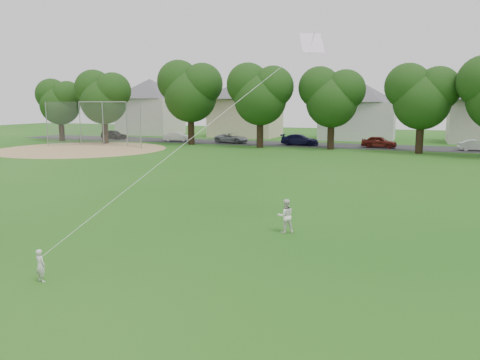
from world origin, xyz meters
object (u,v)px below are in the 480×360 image
at_px(baseball_backstop, 100,124).
at_px(older_boy, 286,216).
at_px(toddler, 40,265).
at_px(kite, 199,132).

bearing_deg(baseball_backstop, older_boy, -43.26).
height_order(toddler, older_boy, older_boy).
distance_m(kite, baseball_backstop, 40.72).
xyz_separation_m(toddler, older_boy, (5.02, 7.23, 0.18)).
relative_size(older_boy, kite, 0.11).
xyz_separation_m(kite, baseball_backstop, (-27.06, 30.40, -1.41)).
relative_size(toddler, kite, 0.08).
height_order(older_boy, kite, kite).
bearing_deg(baseball_backstop, toddler, -55.09).
bearing_deg(toddler, baseball_backstop, -44.40).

